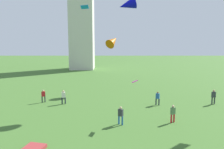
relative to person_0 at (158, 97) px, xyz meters
The scene contains 10 objects.
person_0 is the anchor object (origin of this frame).
person_1 6.98m from the person_0, ahead, with size 0.54×0.42×1.81m.
person_2 14.32m from the person_0, behind, with size 0.49×0.44×1.63m.
person_3 5.95m from the person_0, 87.62° to the right, with size 0.51×0.46×1.71m.
person_4 8.07m from the person_0, 126.04° to the right, with size 0.52×0.47×1.73m.
person_5 11.55m from the person_0, behind, with size 0.52×0.37×1.73m.
kite_flying_1 11.82m from the person_0, 158.02° to the left, with size 2.47×1.73×1.92m.
kite_flying_3 7.44m from the person_0, 120.15° to the right, with size 0.62×0.84×0.37m.
kite_flying_4 13.61m from the person_0, behind, with size 0.90×0.57×0.40m.
kite_flying_5 12.39m from the person_0, 121.32° to the left, with size 2.69×2.97×2.31m.
Camera 1 is at (-1.83, -6.41, 7.62)m, focal length 35.82 mm.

